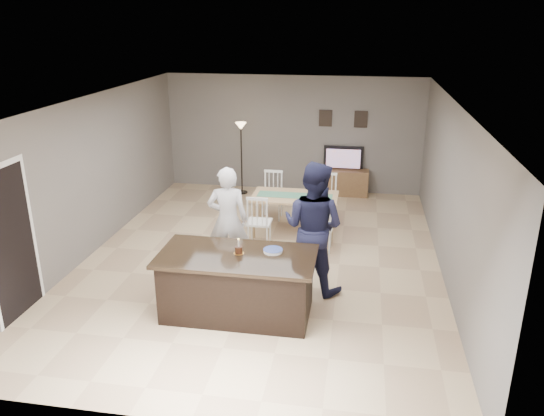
% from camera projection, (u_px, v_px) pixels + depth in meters
% --- Properties ---
extents(floor, '(8.00, 8.00, 0.00)m').
position_uv_depth(floor, '(262.00, 259.00, 9.16)').
color(floor, tan).
rests_on(floor, ground).
extents(room_shell, '(8.00, 8.00, 8.00)m').
position_uv_depth(room_shell, '(261.00, 165.00, 8.59)').
color(room_shell, slate).
rests_on(room_shell, floor).
extents(kitchen_island, '(2.15, 1.10, 0.90)m').
position_uv_depth(kitchen_island, '(238.00, 284.00, 7.34)').
color(kitchen_island, black).
rests_on(kitchen_island, floor).
extents(tv_console, '(1.20, 0.40, 0.60)m').
position_uv_depth(tv_console, '(342.00, 182.00, 12.37)').
color(tv_console, brown).
rests_on(tv_console, floor).
extents(television, '(0.91, 0.12, 0.53)m').
position_uv_depth(television, '(343.00, 158.00, 12.24)').
color(television, black).
rests_on(television, tv_console).
extents(tv_screen_glow, '(0.78, 0.00, 0.78)m').
position_uv_depth(tv_screen_glow, '(343.00, 159.00, 12.16)').
color(tv_screen_glow, '#D35C17').
rests_on(tv_screen_glow, tv_console).
extents(picture_frames, '(1.10, 0.02, 0.38)m').
position_uv_depth(picture_frames, '(343.00, 119.00, 12.07)').
color(picture_frames, black).
rests_on(picture_frames, room_shell).
extents(doorway, '(0.00, 2.10, 2.65)m').
position_uv_depth(doorway, '(10.00, 230.00, 7.07)').
color(doorway, black).
rests_on(doorway, floor).
extents(woman, '(0.70, 0.51, 1.76)m').
position_uv_depth(woman, '(228.00, 220.00, 8.47)').
color(woman, silver).
rests_on(woman, floor).
extents(man, '(1.18, 1.06, 2.01)m').
position_uv_depth(man, '(313.00, 227.00, 7.86)').
color(man, '#171833').
rests_on(man, floor).
extents(birthday_cake, '(0.14, 0.14, 0.22)m').
position_uv_depth(birthday_cake, '(239.00, 250.00, 7.21)').
color(birthday_cake, gold).
rests_on(birthday_cake, kitchen_island).
extents(plate_stack, '(0.27, 0.27, 0.04)m').
position_uv_depth(plate_stack, '(273.00, 251.00, 7.26)').
color(plate_stack, white).
rests_on(plate_stack, kitchen_island).
extents(dining_table, '(1.62, 1.82, 0.98)m').
position_uv_depth(dining_table, '(295.00, 202.00, 10.05)').
color(dining_table, '#A38858').
rests_on(dining_table, floor).
extents(floor_lamp, '(0.25, 0.25, 1.68)m').
position_uv_depth(floor_lamp, '(241.00, 139.00, 12.14)').
color(floor_lamp, black).
rests_on(floor_lamp, floor).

